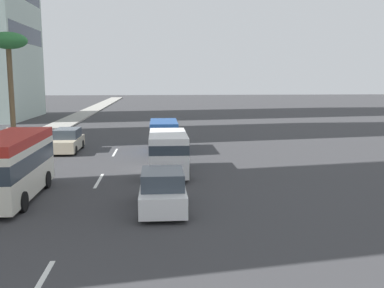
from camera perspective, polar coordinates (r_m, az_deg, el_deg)
The scene contains 12 objects.
ground_plane at distance 37.84m, azimuth -9.20°, elevation 0.40°, with size 198.00×198.00×0.00m, color #38383A.
sidewalk_right at distance 39.28m, azimuth -20.68°, elevation 0.36°, with size 162.00×2.97×0.15m, color #9E9B93.
lane_stripe_near at distance 12.58m, azimuth -19.52°, elevation -17.22°, with size 3.20×0.16×0.01m, color silver.
lane_stripe_mid at distance 23.56m, azimuth -12.11°, elevation -4.73°, with size 3.20×0.16×0.01m, color silver.
lane_stripe_far at distance 32.09m, azimuth -10.05°, elevation -1.10°, with size 3.20×0.16×0.01m, color silver.
minibus_lead at distance 20.88m, azimuth -22.61°, elevation -2.50°, with size 6.67×2.26×2.89m.
van_second at distance 24.45m, azimuth -3.16°, elevation -0.86°, with size 5.01×2.20×2.34m.
van_third at distance 32.21m, azimuth -3.72°, elevation 1.34°, with size 4.66×2.12×2.23m.
car_fourth at distance 17.96m, azimuth -3.86°, elevation -6.18°, with size 4.05×1.91×1.69m.
car_fifth at distance 33.28m, azimuth -16.03°, elevation 0.40°, with size 4.61×1.87×1.67m.
pedestrian_mid_block at distance 35.14m, azimuth -22.99°, elevation 0.84°, with size 0.30×0.33×1.58m.
palm_tree at distance 37.45m, azimuth -22.94°, elevation 11.73°, with size 2.91×2.91×8.75m.
Camera 1 is at (-5.82, -3.18, 5.40)m, focal length 40.68 mm.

